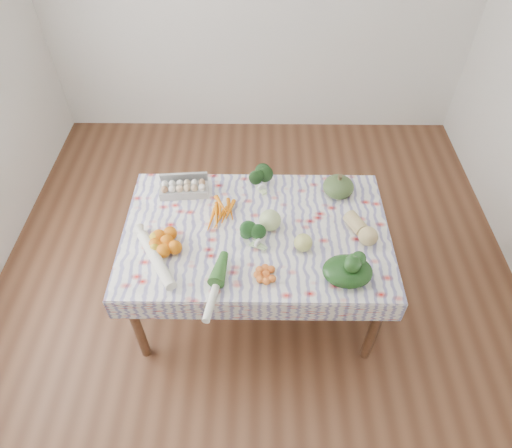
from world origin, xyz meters
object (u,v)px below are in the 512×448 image
butternut_squash (362,228)px  grapefruit (303,243)px  kabocha_squash (338,187)px  dining_table (256,239)px  egg_carton (184,189)px  cabbage (270,220)px

butternut_squash → grapefruit: 0.38m
kabocha_squash → grapefruit: 0.55m
grapefruit → dining_table: bearing=152.6°
egg_carton → grapefruit: (0.76, -0.47, 0.01)m
dining_table → kabocha_squash: kabocha_squash is taller
dining_table → egg_carton: 0.60m
kabocha_squash → grapefruit: size_ratio=1.86×
cabbage → egg_carton: bearing=152.1°
kabocha_squash → butternut_squash: (0.10, -0.36, -0.01)m
cabbage → dining_table: bearing=-165.0°
dining_table → egg_carton: (-0.48, 0.32, 0.13)m
cabbage → butternut_squash: cabbage is taller
egg_carton → kabocha_squash: kabocha_squash is taller
cabbage → grapefruit: 0.26m
dining_table → grapefruit: 0.35m
cabbage → grapefruit: size_ratio=1.24×
egg_carton → butternut_squash: bearing=-22.2°
dining_table → kabocha_squash: bearing=31.7°
egg_carton → kabocha_squash: bearing=-4.4°
dining_table → butternut_squash: bearing=-2.3°
dining_table → cabbage: (0.09, 0.02, 0.15)m
kabocha_squash → cabbage: cabbage is taller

